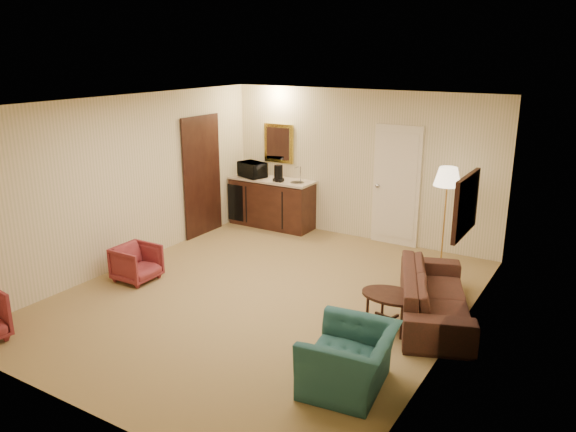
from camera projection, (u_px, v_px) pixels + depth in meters
name	position (u px, v px, depth m)	size (l,w,h in m)	color
ground	(265.00, 296.00, 7.66)	(6.00, 6.00, 0.00)	#987B4D
room_walls	(289.00, 162.00, 7.85)	(5.02, 6.01, 2.61)	beige
wetbar_cabinet	(272.00, 203.00, 10.58)	(1.64, 0.58, 0.92)	#3B1D13
sofa	(435.00, 287.00, 6.95)	(2.05, 0.60, 0.80)	black
teal_armchair	(350.00, 350.00, 5.48)	(0.94, 0.61, 0.83)	#204E51
rose_chair_near	(137.00, 261.00, 8.11)	(0.56, 0.53, 0.58)	maroon
coffee_table	(392.00, 311.00, 6.73)	(0.76, 0.51, 0.44)	black
floor_lamp	(444.00, 217.00, 8.56)	(0.41, 0.41, 1.56)	#B98A3D
waste_bin	(300.00, 224.00, 10.29)	(0.25, 0.25, 0.32)	black
microwave	(252.00, 168.00, 10.54)	(0.52, 0.29, 0.35)	black
coffee_maker	(278.00, 173.00, 10.20)	(0.16, 0.16, 0.30)	black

